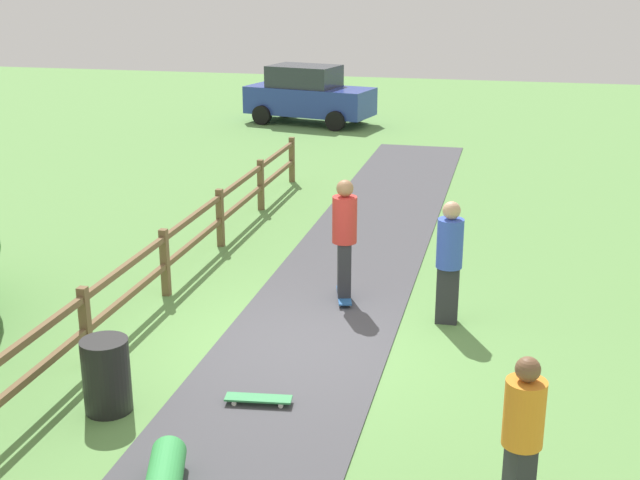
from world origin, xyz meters
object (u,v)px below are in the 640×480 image
Objects in this scene: trash_bin at (107,375)px; bystander_orange at (523,432)px; parked_car_blue at (308,95)px; skater_riding at (345,234)px; skateboard_loose at (258,399)px; bystander_blue at (449,256)px.

trash_bin is 4.84m from bystander_orange.
parked_car_blue is at bearing 97.05° from trash_bin.
skater_riding is 2.36× the size of skateboard_loose.
trash_bin is 0.46× the size of skater_riding.
bystander_orange is at bearing -61.42° from skater_riding.
bystander_orange is at bearing -70.71° from parked_car_blue.
skater_riding reaches higher than skateboard_loose.
trash_bin is 19.48m from parked_car_blue.
skateboard_loose is 0.18× the size of parked_car_blue.
skateboard_loose is 0.44× the size of bystander_blue.
trash_bin is 0.20× the size of parked_car_blue.
skater_riding is at bearing 118.58° from bystander_orange.
bystander_blue is at bearing 103.31° from bystander_orange.
bystander_blue is at bearing 43.92° from trash_bin.
trash_bin is at bearing -163.17° from skateboard_loose.
skateboard_loose is at bearing 16.83° from trash_bin.
bystander_blue reaches higher than trash_bin.
parked_car_blue is (-4.08, 18.81, 0.87)m from skateboard_loose.
bystander_orange is at bearing -11.64° from trash_bin.
trash_bin is 5.10m from bystander_blue.
bystander_orange is 0.37× the size of parked_car_blue.
trash_bin is 1.10× the size of skateboard_loose.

